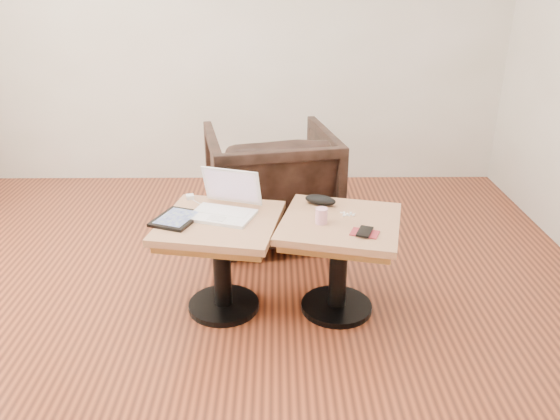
{
  "coord_description": "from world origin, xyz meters",
  "views": [
    {
      "loc": [
        0.34,
        -2.37,
        1.7
      ],
      "look_at": [
        0.36,
        0.17,
        0.59
      ],
      "focal_mm": 35.0,
      "sensor_mm": 36.0,
      "label": 1
    }
  ],
  "objects_px": {
    "striped_cup": "(321,216)",
    "armchair": "(270,184)",
    "side_table_right": "(339,243)",
    "laptop": "(225,205)",
    "side_table_left": "(221,242)"
  },
  "relations": [
    {
      "from": "striped_cup",
      "to": "armchair",
      "type": "height_order",
      "value": "armchair"
    },
    {
      "from": "armchair",
      "to": "striped_cup",
      "type": "bearing_deg",
      "value": 94.2
    },
    {
      "from": "side_table_right",
      "to": "laptop",
      "type": "distance_m",
      "value": 0.63
    },
    {
      "from": "side_table_right",
      "to": "laptop",
      "type": "height_order",
      "value": "laptop"
    },
    {
      "from": "laptop",
      "to": "striped_cup",
      "type": "distance_m",
      "value": 0.51
    },
    {
      "from": "side_table_right",
      "to": "striped_cup",
      "type": "height_order",
      "value": "striped_cup"
    },
    {
      "from": "side_table_left",
      "to": "armchair",
      "type": "distance_m",
      "value": 0.95
    },
    {
      "from": "side_table_left",
      "to": "armchair",
      "type": "height_order",
      "value": "armchair"
    },
    {
      "from": "laptop",
      "to": "armchair",
      "type": "relative_size",
      "value": 0.47
    },
    {
      "from": "side_table_right",
      "to": "laptop",
      "type": "xyz_separation_m",
      "value": [
        -0.59,
        0.09,
        0.18
      ]
    },
    {
      "from": "side_table_right",
      "to": "striped_cup",
      "type": "xyz_separation_m",
      "value": [
        -0.1,
        -0.03,
        0.17
      ]
    },
    {
      "from": "striped_cup",
      "to": "armchair",
      "type": "xyz_separation_m",
      "value": [
        -0.26,
        0.97,
        -0.2
      ]
    },
    {
      "from": "laptop",
      "to": "striped_cup",
      "type": "xyz_separation_m",
      "value": [
        0.49,
        -0.12,
        -0.01
      ]
    },
    {
      "from": "striped_cup",
      "to": "armchair",
      "type": "relative_size",
      "value": 0.1
    },
    {
      "from": "laptop",
      "to": "striped_cup",
      "type": "bearing_deg",
      "value": 4.48
    }
  ]
}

